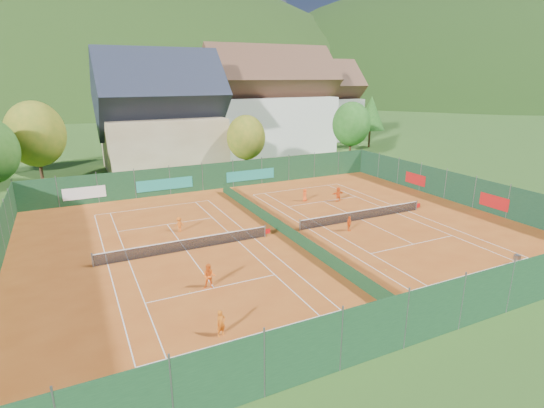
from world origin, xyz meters
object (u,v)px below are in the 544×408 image
at_px(player_right_near, 349,224).
at_px(player_right_far_a, 305,195).
at_px(player_left_far, 179,224).
at_px(player_right_far_b, 338,194).
at_px(chalet, 162,120).
at_px(player_left_near, 221,323).
at_px(ball_hopper, 517,257).
at_px(player_left_mid, 209,276).
at_px(hotel_block_b, 316,106).
at_px(hotel_block_a, 269,107).

relative_size(player_right_near, player_right_far_a, 0.98).
relative_size(player_left_far, player_right_far_b, 0.82).
bearing_deg(chalet, player_right_near, -75.49).
bearing_deg(player_right_far_b, player_left_near, 39.89).
distance_m(player_left_far, player_right_far_a, 14.17).
xyz_separation_m(ball_hopper, player_left_near, (-20.93, 0.95, 0.15)).
distance_m(chalet, player_left_far, 26.82).
relative_size(chalet, player_left_mid, 10.23).
xyz_separation_m(hotel_block_b, player_right_near, (-24.76, -45.83, -5.97)).
relative_size(player_left_near, player_right_near, 1.09).
distance_m(chalet, player_right_near, 33.42).
xyz_separation_m(hotel_block_a, player_right_near, (-10.76, -37.83, -6.73)).
distance_m(ball_hopper, player_left_far, 25.23).
xyz_separation_m(hotel_block_b, ball_hopper, (-18.33, -56.22, -6.06)).
distance_m(hotel_block_a, player_right_far_b, 31.59).
xyz_separation_m(chalet, player_left_far, (-4.45, -25.76, -6.00)).
distance_m(hotel_block_a, ball_hopper, 48.89).
distance_m(chalet, hotel_block_b, 35.85).
bearing_deg(hotel_block_a, player_left_mid, -119.83).
relative_size(hotel_block_a, ball_hopper, 27.00).
bearing_deg(player_right_near, player_right_far_a, 54.03).
bearing_deg(player_right_far_b, player_left_far, 2.78).
bearing_deg(player_right_near, player_left_mid, 169.23).
relative_size(hotel_block_b, player_left_near, 12.25).
xyz_separation_m(hotel_block_a, player_left_mid, (-24.24, -42.27, -6.59)).
bearing_deg(player_left_mid, ball_hopper, 8.43).
height_order(hotel_block_a, player_right_far_a, hotel_block_a).
xyz_separation_m(hotel_block_a, ball_hopper, (-4.33, -48.22, -6.83)).
distance_m(chalet, player_right_far_b, 27.79).
bearing_deg(chalet, ball_hopper, -70.84).
xyz_separation_m(hotel_block_b, player_left_far, (-37.45, -39.76, -6.00)).
xyz_separation_m(chalet, hotel_block_b, (33.00, 14.00, -0.01)).
bearing_deg(player_left_near, ball_hopper, -19.13).
xyz_separation_m(chalet, player_right_far_a, (9.37, -22.62, -5.96)).
height_order(player_left_near, player_right_near, player_left_near).
xyz_separation_m(hotel_block_b, player_left_near, (-39.25, -55.27, -5.91)).
bearing_deg(ball_hopper, hotel_block_b, 71.95).
height_order(hotel_block_a, ball_hopper, hotel_block_a).
bearing_deg(player_left_near, chalet, 64.86).
xyz_separation_m(ball_hopper, player_right_far_b, (-2.27, 18.05, 0.20)).
relative_size(chalet, player_right_far_b, 10.72).
xyz_separation_m(chalet, player_right_near, (8.24, -31.83, -5.98)).
bearing_deg(hotel_block_b, hotel_block_a, -150.26).
bearing_deg(hotel_block_a, player_right_far_a, -108.60).
bearing_deg(chalet, player_right_far_a, -67.50).
height_order(player_left_mid, player_left_far, player_left_mid).
bearing_deg(player_left_near, player_left_far, 66.83).
xyz_separation_m(hotel_block_b, player_right_far_a, (-23.63, -36.62, -5.96)).
distance_m(player_left_far, player_right_near, 14.06).
relative_size(chalet, hotel_block_b, 0.94).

